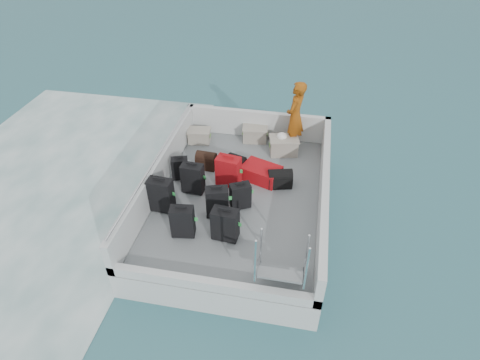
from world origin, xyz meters
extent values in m
plane|color=#194E5A|center=(0.00, 0.00, 0.00)|extent=(160.00, 160.00, 0.00)
plane|color=white|center=(-4.80, 0.00, 0.00)|extent=(10.00, 10.00, 0.00)
cube|color=silver|center=(0.00, 0.00, 0.30)|extent=(3.60, 5.00, 0.60)
cube|color=slate|center=(0.00, 0.00, 0.61)|extent=(3.30, 4.70, 0.02)
cube|color=silver|center=(-1.73, 0.00, 0.97)|extent=(0.14, 5.00, 0.70)
cube|color=silver|center=(1.73, 0.00, 0.97)|extent=(0.14, 5.00, 0.70)
cube|color=silver|center=(0.00, 2.43, 0.97)|extent=(3.60, 0.14, 0.70)
cube|color=silver|center=(0.00, -2.43, 0.72)|extent=(3.60, 0.14, 0.20)
cylinder|color=silver|center=(-1.73, 0.00, 1.37)|extent=(0.04, 4.80, 0.04)
cube|color=black|center=(-1.43, -0.73, 0.99)|extent=(0.50, 0.30, 0.74)
cube|color=black|center=(-0.98, -0.05, 0.96)|extent=(0.47, 0.29, 0.68)
cube|color=black|center=(-1.39, 0.34, 0.88)|extent=(0.41, 0.31, 0.53)
cube|color=black|center=(-0.80, -1.33, 0.95)|extent=(0.46, 0.31, 0.66)
cube|color=black|center=(-0.31, -0.66, 0.95)|extent=(0.50, 0.37, 0.65)
cube|color=#AC0D18|center=(-0.29, 0.32, 0.97)|extent=(0.55, 0.38, 0.69)
cube|color=black|center=(-0.02, -1.26, 0.95)|extent=(0.50, 0.32, 0.66)
cube|color=black|center=(0.10, -0.36, 0.91)|extent=(0.47, 0.39, 0.57)
cube|color=#AC0D18|center=(0.37, 0.65, 0.78)|extent=(0.96, 0.79, 0.32)
cube|color=#A0988C|center=(-1.38, 1.87, 0.78)|extent=(0.56, 0.42, 0.32)
cube|color=#A0988C|center=(-0.02, 2.20, 0.80)|extent=(0.63, 0.47, 0.35)
cube|color=#A0988C|center=(0.69, 1.82, 0.78)|extent=(0.55, 0.41, 0.31)
cube|color=#A0988C|center=(0.75, 1.76, 0.81)|extent=(0.73, 0.58, 0.39)
ellipsoid|color=yellow|center=(0.69, 1.67, 0.73)|extent=(0.28, 0.26, 0.22)
ellipsoid|color=white|center=(0.69, 1.82, 1.02)|extent=(0.24, 0.24, 0.18)
imported|color=#C96112|center=(0.95, 2.05, 1.49)|extent=(0.59, 0.73, 1.73)
camera|label=1|loc=(1.24, -6.37, 6.11)|focal=30.00mm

